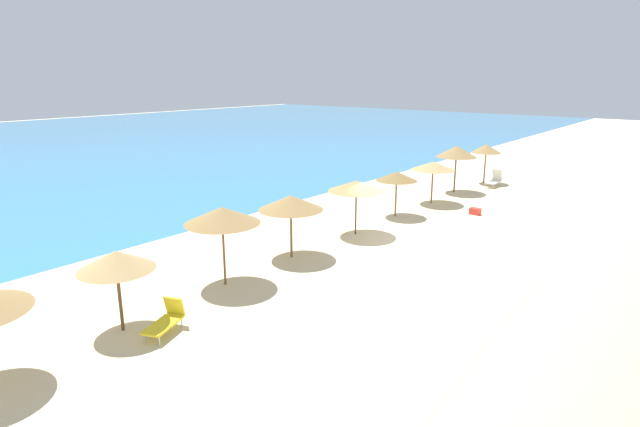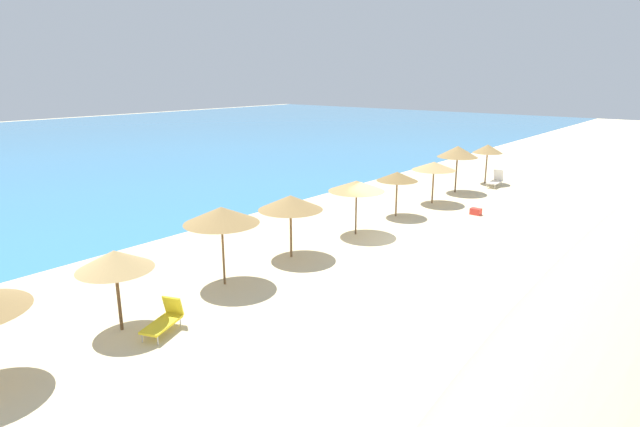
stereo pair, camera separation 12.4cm
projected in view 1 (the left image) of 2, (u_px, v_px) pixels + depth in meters
ground_plane at (385, 238)px, 23.54m from camera, size 160.00×160.00×0.00m
beach_umbrella_1 at (116, 261)px, 14.54m from camera, size 2.15×2.15×2.44m
beach_umbrella_2 at (222, 215)px, 17.73m from camera, size 2.62×2.62×2.83m
beach_umbrella_3 at (291, 203)px, 20.58m from camera, size 2.59×2.59×2.57m
beach_umbrella_4 at (356, 186)px, 23.58m from camera, size 2.58×2.58×2.54m
beach_umbrella_5 at (397, 176)px, 26.74m from camera, size 2.14×2.14×2.36m
beach_umbrella_6 at (433, 166)px, 29.47m from camera, size 2.49×2.49×2.42m
beach_umbrella_7 at (457, 152)px, 32.21m from camera, size 2.50×2.50×2.93m
beach_umbrella_8 at (486, 149)px, 35.02m from camera, size 1.98×1.98×2.65m
lounge_chair_0 at (166, 320)px, 14.87m from camera, size 1.51×1.05×0.92m
lounge_chair_1 at (494, 180)px, 34.43m from camera, size 1.52×0.65×1.07m
cooler_box at (475, 211)px, 27.54m from camera, size 0.40×0.56×0.35m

